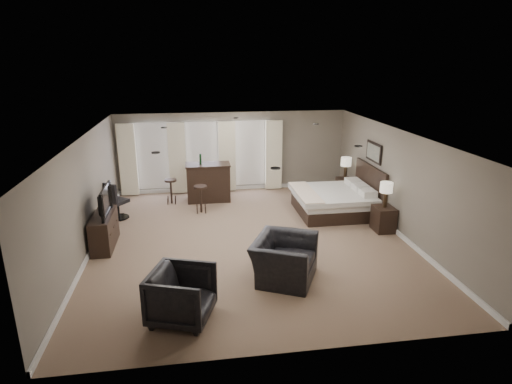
{
  "coord_description": "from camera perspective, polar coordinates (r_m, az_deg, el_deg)",
  "views": [
    {
      "loc": [
        -1.32,
        -9.57,
        4.3
      ],
      "look_at": [
        0.2,
        0.4,
        1.1
      ],
      "focal_mm": 30.0,
      "sensor_mm": 36.0,
      "label": 1
    }
  ],
  "objects": [
    {
      "name": "dresser",
      "position": [
        10.7,
        -19.57,
        -4.87
      ],
      "size": [
        0.44,
        1.37,
        0.8
      ],
      "primitive_type": "cube",
      "color": "black",
      "rests_on": "ground"
    },
    {
      "name": "bar_counter",
      "position": [
        13.3,
        -6.37,
        1.3
      ],
      "size": [
        1.36,
        0.71,
        1.18
      ],
      "primitive_type": "cube",
      "color": "black",
      "rests_on": "ground"
    },
    {
      "name": "window_bay",
      "position": [
        14.03,
        -7.16,
        4.71
      ],
      "size": [
        5.25,
        0.2,
        2.3
      ],
      "color": "silver",
      "rests_on": "room"
    },
    {
      "name": "bed",
      "position": [
        12.31,
        10.22,
        0.22
      ],
      "size": [
        2.15,
        2.05,
        1.37
      ],
      "primitive_type": "cube",
      "color": "silver",
      "rests_on": "ground"
    },
    {
      "name": "tv",
      "position": [
        10.54,
        -19.84,
        -2.49
      ],
      "size": [
        0.67,
        1.16,
        0.15
      ],
      "primitive_type": "imported",
      "rotation": [
        0.0,
        0.0,
        1.57
      ],
      "color": "black",
      "rests_on": "dresser"
    },
    {
      "name": "lamp_near",
      "position": [
        11.28,
        16.91,
        -0.37
      ],
      "size": [
        0.32,
        0.32,
        0.66
      ],
      "primitive_type": "cube",
      "color": "beige",
      "rests_on": "nightstand_near"
    },
    {
      "name": "nightstand_near",
      "position": [
        11.49,
        16.63,
        -3.45
      ],
      "size": [
        0.48,
        0.59,
        0.64
      ],
      "primitive_type": "cube",
      "color": "black",
      "rests_on": "ground"
    },
    {
      "name": "nightstand_far",
      "position": [
        14.02,
        11.71,
        0.62
      ],
      "size": [
        0.44,
        0.54,
        0.59
      ],
      "primitive_type": "cube",
      "color": "black",
      "rests_on": "ground"
    },
    {
      "name": "desk_chair",
      "position": [
        12.35,
        -18.01,
        -1.06
      ],
      "size": [
        0.76,
        0.76,
        1.06
      ],
      "primitive_type": "cube",
      "rotation": [
        0.0,
        0.0,
        2.48
      ],
      "color": "black",
      "rests_on": "ground"
    },
    {
      "name": "room",
      "position": [
        10.12,
        -0.78,
        0.35
      ],
      "size": [
        7.6,
        8.6,
        2.64
      ],
      "color": "#7D644F",
      "rests_on": "ground"
    },
    {
      "name": "wall_art",
      "position": [
        12.45,
        15.39,
        5.14
      ],
      "size": [
        0.04,
        0.96,
        0.56
      ],
      "primitive_type": "cube",
      "color": "slate",
      "rests_on": "room"
    },
    {
      "name": "armchair_far",
      "position": [
        7.49,
        -9.89,
        -13.11
      ],
      "size": [
        1.2,
        1.24,
        1.02
      ],
      "primitive_type": "imported",
      "rotation": [
        0.0,
        0.0,
        1.24
      ],
      "color": "black",
      "rests_on": "ground"
    },
    {
      "name": "bar_stool_left",
      "position": [
        13.27,
        -11.25,
        0.08
      ],
      "size": [
        0.4,
        0.4,
        0.76
      ],
      "primitive_type": "cube",
      "rotation": [
        0.0,
        0.0,
        -0.11
      ],
      "color": "black",
      "rests_on": "ground"
    },
    {
      "name": "armchair_near",
      "position": [
        8.63,
        3.79,
        -8.02
      ],
      "size": [
        1.35,
        1.56,
        1.15
      ],
      "primitive_type": "imported",
      "rotation": [
        0.0,
        0.0,
        1.12
      ],
      "color": "black",
      "rests_on": "ground"
    },
    {
      "name": "lamp_far",
      "position": [
        13.85,
        11.87,
        3.15
      ],
      "size": [
        0.33,
        0.33,
        0.69
      ],
      "primitive_type": "cube",
      "color": "beige",
      "rests_on": "nightstand_far"
    },
    {
      "name": "bar_stool_right",
      "position": [
        12.36,
        -7.36,
        -0.95
      ],
      "size": [
        0.48,
        0.48,
        0.8
      ],
      "primitive_type": "cube",
      "rotation": [
        0.0,
        0.0,
        -0.34
      ],
      "color": "black",
      "rests_on": "ground"
    }
  ]
}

